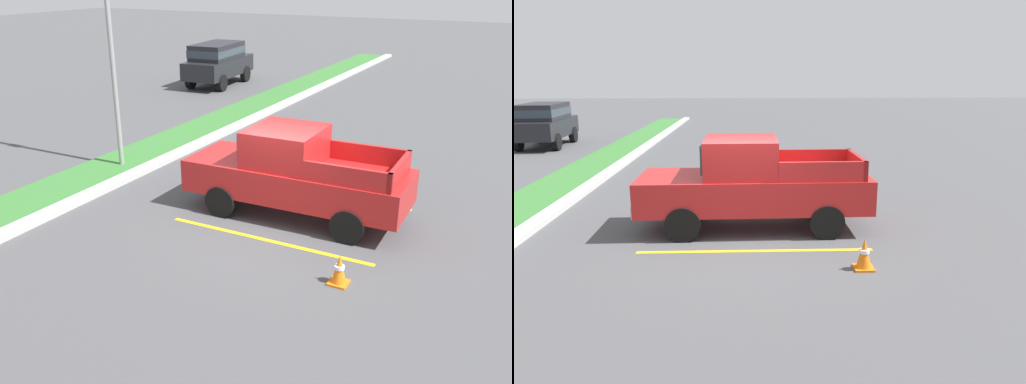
% 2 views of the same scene
% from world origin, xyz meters
% --- Properties ---
extents(ground_plane, '(120.00, 120.00, 0.00)m').
position_xyz_m(ground_plane, '(0.00, 0.00, 0.00)').
color(ground_plane, '#4C4C4F').
extents(parking_line_near, '(0.12, 4.80, 0.01)m').
position_xyz_m(parking_line_near, '(-0.78, -0.16, 0.00)').
color(parking_line_near, yellow).
rests_on(parking_line_near, ground).
extents(parking_line_far, '(0.12, 4.80, 0.01)m').
position_xyz_m(parking_line_far, '(2.32, -0.16, 0.00)').
color(parking_line_far, yellow).
rests_on(parking_line_far, ground).
extents(curb_strip, '(56.00, 0.40, 0.15)m').
position_xyz_m(curb_strip, '(0.00, 5.00, 0.07)').
color(curb_strip, '#B2B2AD').
rests_on(curb_strip, ground).
extents(pickup_truck_main, '(2.04, 5.26, 2.10)m').
position_xyz_m(pickup_truck_main, '(0.77, -0.11, 1.04)').
color(pickup_truck_main, black).
rests_on(pickup_truck_main, ground).
extents(suv_distant, '(4.74, 2.25, 2.10)m').
position_xyz_m(suv_distant, '(13.81, 9.94, 1.24)').
color(suv_distant, black).
rests_on(suv_distant, ground).
extents(traffic_cone, '(0.36, 0.36, 0.60)m').
position_xyz_m(traffic_cone, '(-1.76, -2.16, 0.29)').
color(traffic_cone, orange).
rests_on(traffic_cone, ground).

